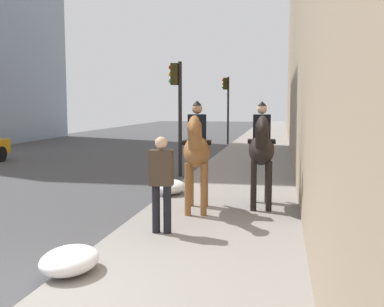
# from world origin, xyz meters

# --- Properties ---
(sidewalk_slab) EXTENTS (120.00, 3.32, 0.12)m
(sidewalk_slab) POSITION_xyz_m (0.00, -1.66, 0.06)
(sidewalk_slab) COLOR gray
(sidewalk_slab) RESTS_ON ground
(mounted_horse_near) EXTENTS (2.15, 0.75, 2.34)m
(mounted_horse_near) POSITION_xyz_m (4.46, -1.17, 1.43)
(mounted_horse_near) COLOR brown
(mounted_horse_near) RESTS_ON sidewalk_slab
(mounted_horse_far) EXTENTS (2.15, 0.65, 2.33)m
(mounted_horse_far) POSITION_xyz_m (5.13, -2.48, 1.42)
(mounted_horse_far) COLOR black
(mounted_horse_far) RESTS_ON sidewalk_slab
(pedestrian_greeting) EXTENTS (0.29, 0.42, 1.70)m
(pedestrian_greeting) POSITION_xyz_m (2.72, -0.87, 1.10)
(pedestrian_greeting) COLOR black
(pedestrian_greeting) RESTS_ON sidewalk_slab
(traffic_light_near_curb) EXTENTS (0.20, 0.44, 3.76)m
(traffic_light_near_curb) POSITION_xyz_m (9.80, 0.46, 2.52)
(traffic_light_near_curb) COLOR black
(traffic_light_near_curb) RESTS_ON ground
(traffic_light_far_curb) EXTENTS (0.20, 0.44, 4.02)m
(traffic_light_far_curb) POSITION_xyz_m (22.64, 0.38, 2.68)
(traffic_light_far_curb) COLOR black
(traffic_light_far_curb) RESTS_ON ground
(snow_pile_near) EXTENTS (0.98, 0.75, 0.34)m
(snow_pile_near) POSITION_xyz_m (0.61, -0.15, 0.29)
(snow_pile_near) COLOR white
(snow_pile_near) RESTS_ON sidewalk_slab
(snow_pile_far) EXTENTS (1.03, 0.79, 0.36)m
(snow_pile_far) POSITION_xyz_m (6.23, -0.15, 0.30)
(snow_pile_far) COLOR white
(snow_pile_far) RESTS_ON sidewalk_slab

